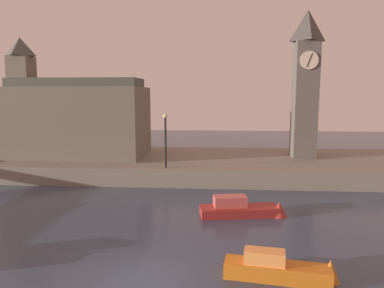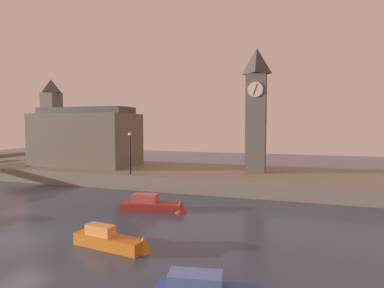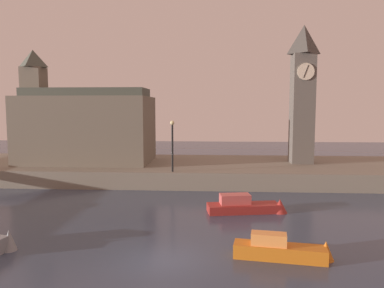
{
  "view_description": "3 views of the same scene",
  "coord_description": "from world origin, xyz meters",
  "px_view_note": "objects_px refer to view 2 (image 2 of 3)",
  "views": [
    {
      "loc": [
        2.96,
        -12.94,
        7.25
      ],
      "look_at": [
        0.94,
        14.56,
        3.44
      ],
      "focal_mm": 33.35,
      "sensor_mm": 36.0,
      "label": 1
    },
    {
      "loc": [
        14.47,
        -13.49,
        6.49
      ],
      "look_at": [
        4.51,
        17.64,
        4.56
      ],
      "focal_mm": 29.05,
      "sensor_mm": 36.0,
      "label": 2
    },
    {
      "loc": [
        2.34,
        -15.76,
        6.82
      ],
      "look_at": [
        0.46,
        15.21,
        3.8
      ],
      "focal_mm": 34.3,
      "sensor_mm": 36.0,
      "label": 3
    }
  ],
  "objects_px": {
    "streetlamp": "(130,149)",
    "boat_dinghy_red": "(158,205)",
    "boat_patrol_orange": "(114,241)",
    "parliament_hall": "(84,136)",
    "clock_tower": "(256,108)"
  },
  "relations": [
    {
      "from": "parliament_hall",
      "to": "boat_dinghy_red",
      "type": "bearing_deg",
      "value": -37.2
    },
    {
      "from": "clock_tower",
      "to": "boat_dinghy_red",
      "type": "bearing_deg",
      "value": -115.56
    },
    {
      "from": "clock_tower",
      "to": "boat_patrol_orange",
      "type": "height_order",
      "value": "clock_tower"
    },
    {
      "from": "boat_patrol_orange",
      "to": "boat_dinghy_red",
      "type": "relative_size",
      "value": 0.84
    },
    {
      "from": "clock_tower",
      "to": "boat_dinghy_red",
      "type": "height_order",
      "value": "clock_tower"
    },
    {
      "from": "parliament_hall",
      "to": "streetlamp",
      "type": "xyz_separation_m",
      "value": [
        9.41,
        -5.11,
        -0.97
      ]
    },
    {
      "from": "parliament_hall",
      "to": "streetlamp",
      "type": "distance_m",
      "value": 10.75
    },
    {
      "from": "clock_tower",
      "to": "streetlamp",
      "type": "height_order",
      "value": "clock_tower"
    },
    {
      "from": "parliament_hall",
      "to": "streetlamp",
      "type": "relative_size",
      "value": 2.93
    },
    {
      "from": "streetlamp",
      "to": "boat_patrol_orange",
      "type": "xyz_separation_m",
      "value": [
        6.83,
        -14.12,
        -3.73
      ]
    },
    {
      "from": "clock_tower",
      "to": "boat_patrol_orange",
      "type": "distance_m",
      "value": 22.14
    },
    {
      "from": "boat_dinghy_red",
      "to": "clock_tower",
      "type": "bearing_deg",
      "value": 64.44
    },
    {
      "from": "streetlamp",
      "to": "boat_patrol_orange",
      "type": "relative_size",
      "value": 0.92
    },
    {
      "from": "clock_tower",
      "to": "parliament_hall",
      "type": "distance_m",
      "value": 21.67
    },
    {
      "from": "streetlamp",
      "to": "boat_dinghy_red",
      "type": "height_order",
      "value": "streetlamp"
    }
  ]
}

